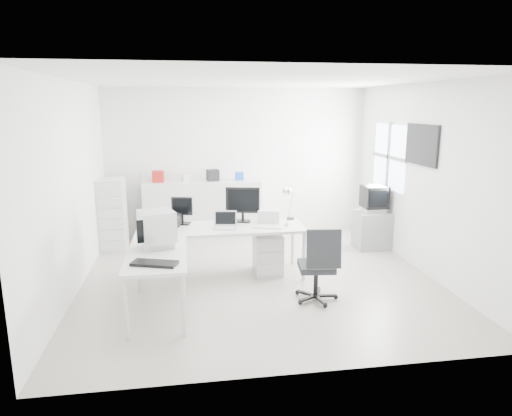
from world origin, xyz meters
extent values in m
cube|color=beige|center=(0.00, 0.00, 0.00)|extent=(5.00, 5.00, 0.01)
cube|color=white|center=(0.00, 0.00, 2.80)|extent=(5.00, 5.00, 0.01)
cube|color=silver|center=(0.00, 2.50, 1.40)|extent=(5.00, 0.02, 2.80)
cube|color=silver|center=(-2.50, 0.00, 1.40)|extent=(0.02, 5.00, 2.80)
cube|color=silver|center=(2.50, 0.00, 1.40)|extent=(0.02, 5.00, 2.80)
cube|color=silver|center=(0.18, 0.19, 0.30)|extent=(0.40, 0.50, 0.60)
cube|color=black|center=(-1.37, 0.24, 0.84)|extent=(0.58, 0.50, 0.17)
cube|color=silver|center=(0.13, -0.01, 0.76)|extent=(0.43, 0.24, 0.02)
sphere|color=silver|center=(0.43, 0.04, 0.78)|extent=(0.06, 0.06, 0.06)
cube|color=beige|center=(0.23, 0.36, 0.84)|extent=(0.39, 0.35, 0.18)
cube|color=black|center=(-1.37, -1.36, 0.77)|extent=(0.54, 0.35, 0.03)
cube|color=gray|center=(2.22, 1.12, 0.33)|extent=(0.60, 0.49, 0.65)
cube|color=silver|center=(-0.70, 2.24, 0.55)|extent=(2.18, 0.55, 1.09)
cube|color=#A21A17|center=(-1.50, 2.24, 1.19)|extent=(0.22, 0.19, 0.21)
cube|color=silver|center=(-1.00, 2.24, 1.15)|extent=(0.16, 0.15, 0.13)
cube|color=black|center=(-0.50, 2.24, 1.20)|extent=(0.25, 0.23, 0.21)
cube|color=#1943AF|center=(0.00, 2.24, 1.17)|extent=(0.15, 0.13, 0.15)
cylinder|color=silver|center=(-1.80, 2.28, 1.20)|extent=(0.07, 0.07, 0.22)
cube|color=silver|center=(-2.28, 1.74, 0.62)|extent=(0.44, 0.52, 1.25)
camera|label=1|loc=(-0.99, -6.23, 2.46)|focal=32.00mm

